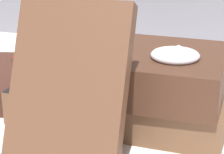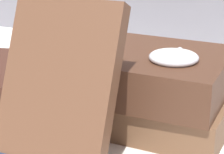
{
  "view_description": "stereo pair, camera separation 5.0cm",
  "coord_description": "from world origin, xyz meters",
  "views": [
    {
      "loc": [
        0.09,
        -0.41,
        0.23
      ],
      "look_at": [
        -0.03,
        0.03,
        0.05
      ],
      "focal_mm": 75.0,
      "sensor_mm": 36.0,
      "label": 1
    },
    {
      "loc": [
        0.14,
        -0.39,
        0.23
      ],
      "look_at": [
        -0.03,
        0.03,
        0.05
      ],
      "focal_mm": 75.0,
      "sensor_mm": 36.0,
      "label": 2
    }
  ],
  "objects": [
    {
      "name": "book_flat_bottom",
      "position": [
        -0.03,
        0.06,
        0.02
      ],
      "size": [
        0.24,
        0.15,
        0.04
      ],
      "rotation": [
        0.0,
        0.0,
        -0.06
      ],
      "color": "brown",
      "rests_on": "ground_plane"
    },
    {
      "name": "reading_glasses",
      "position": [
        -0.07,
        0.18,
        0.0
      ],
      "size": [
        0.11,
        0.08,
        0.0
      ],
      "rotation": [
        0.0,
        0.0,
        -0.38
      ],
      "color": "black",
      "rests_on": "ground_plane"
    },
    {
      "name": "book_flat_top",
      "position": [
        -0.02,
        0.05,
        0.06
      ],
      "size": [
        0.21,
        0.14,
        0.05
      ],
      "rotation": [
        0.0,
        0.0,
        -0.04
      ],
      "color": "#4C2D1E",
      "rests_on": "book_flat_bottom"
    },
    {
      "name": "book_leaning_front",
      "position": [
        -0.05,
        -0.06,
        0.07
      ],
      "size": [
        0.1,
        0.08,
        0.15
      ],
      "rotation": [
        -0.44,
        0.0,
        0.0
      ],
      "color": "brown",
      "rests_on": "ground_plane"
    },
    {
      "name": "ground_plane",
      "position": [
        0.0,
        0.0,
        0.0
      ],
      "size": [
        3.0,
        3.0,
        0.0
      ],
      "primitive_type": "plane",
      "color": "white"
    },
    {
      "name": "pocket_watch",
      "position": [
        0.03,
        0.04,
        0.08
      ],
      "size": [
        0.05,
        0.05,
        0.01
      ],
      "color": "white",
      "rests_on": "book_flat_top"
    }
  ]
}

